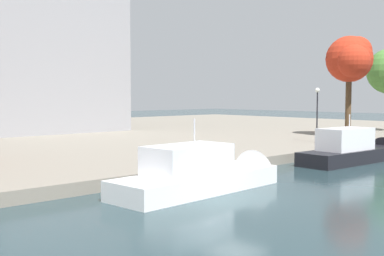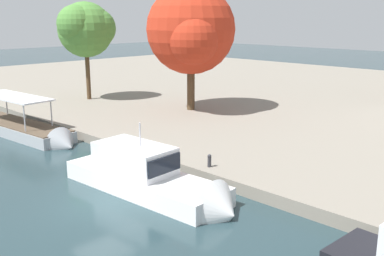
% 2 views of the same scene
% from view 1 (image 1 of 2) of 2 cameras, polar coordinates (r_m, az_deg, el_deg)
% --- Properties ---
extents(ground_plane, '(220.00, 220.00, 0.00)m').
position_cam_1_polar(ground_plane, '(23.34, 5.10, -8.24)').
color(ground_plane, '#23383D').
extents(motor_yacht_2, '(10.90, 3.63, 4.81)m').
position_cam_1_polar(motor_yacht_2, '(25.56, 1.64, -5.62)').
color(motor_yacht_2, white).
rests_on(motor_yacht_2, ground_plane).
extents(motor_yacht_3, '(10.58, 3.13, 4.47)m').
position_cam_1_polar(motor_yacht_3, '(38.00, 18.27, -2.64)').
color(motor_yacht_3, black).
rests_on(motor_yacht_3, ground_plane).
extents(mooring_bollard_0, '(0.24, 0.24, 0.75)m').
position_cam_1_polar(mooring_bollard_0, '(28.63, -3.08, -3.79)').
color(mooring_bollard_0, '#2D2D33').
rests_on(mooring_bollard_0, dock_promenade).
extents(mooring_bollard_2, '(0.22, 0.22, 0.66)m').
position_cam_1_polar(mooring_bollard_2, '(48.07, 20.25, -1.00)').
color(mooring_bollard_2, '#2D2D33').
rests_on(mooring_bollard_2, dock_promenade).
extents(lamp_post, '(0.41, 0.41, 4.83)m').
position_cam_1_polar(lamp_post, '(44.99, 14.24, 2.22)').
color(lamp_post, black).
rests_on(lamp_post, dock_promenade).
extents(tree_3, '(5.07, 5.05, 10.15)m').
position_cam_1_polar(tree_3, '(52.40, 17.89, 7.61)').
color(tree_3, '#4C3823').
rests_on(tree_3, dock_promenade).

